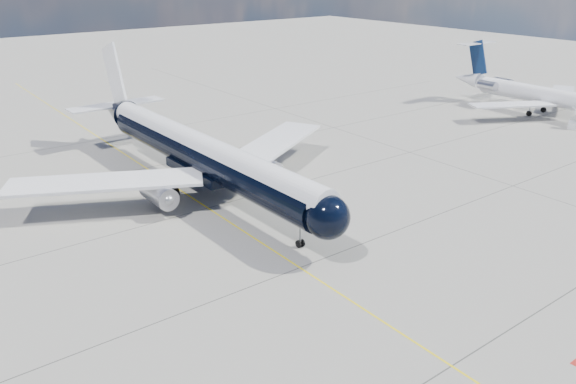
{
  "coord_description": "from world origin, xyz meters",
  "views": [
    {
      "loc": [
        -24.64,
        -21.09,
        22.72
      ],
      "look_at": [
        3.1,
        15.71,
        4.0
      ],
      "focal_mm": 35.0,
      "sensor_mm": 36.0,
      "label": 1
    }
  ],
  "objects": [
    {
      "name": "regional_jet",
      "position": [
        61.86,
        27.21,
        3.38
      ],
      "size": [
        27.52,
        31.52,
        10.7
      ],
      "rotation": [
        0.0,
        0.0,
        -0.02
      ],
      "color": "white",
      "rests_on": "ground"
    },
    {
      "name": "main_airliner",
      "position": [
        1.87,
        30.09,
        4.25
      ],
      "size": [
        38.97,
        47.36,
        13.7
      ],
      "rotation": [
        0.0,
        0.0,
        0.02
      ],
      "color": "black",
      "rests_on": "ground"
    },
    {
      "name": "taxiway_centerline",
      "position": [
        0.0,
        25.0,
        0.0
      ],
      "size": [
        0.16,
        160.0,
        0.01
      ],
      "primitive_type": "cube",
      "color": "yellow",
      "rests_on": "ground"
    },
    {
      "name": "ground",
      "position": [
        0.0,
        30.0,
        0.0
      ],
      "size": [
        320.0,
        320.0,
        0.0
      ],
      "primitive_type": "plane",
      "color": "gray",
      "rests_on": "ground"
    }
  ]
}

